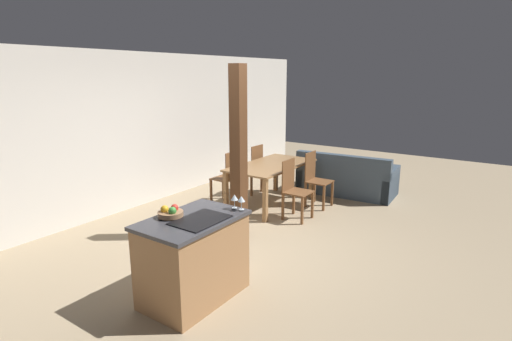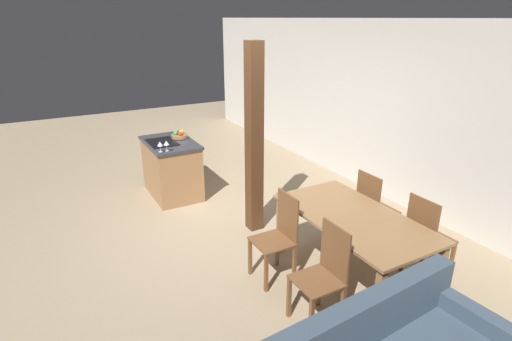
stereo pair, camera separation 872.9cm
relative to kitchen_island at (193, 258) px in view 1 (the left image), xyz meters
name	(u,v)px [view 1 (the left image)]	position (x,y,z in m)	size (l,w,h in m)	color
ground_plane	(243,248)	(1.28, 0.30, -0.45)	(16.00, 16.00, 0.00)	#9E896B
wall_back	(113,134)	(1.28, 2.98, 0.90)	(11.20, 0.08, 2.70)	silver
kitchen_island	(193,258)	(0.00, 0.00, 0.00)	(1.10, 0.72, 0.91)	#9E7047
fruit_bowl	(170,212)	(-0.10, 0.20, 0.50)	(0.26, 0.26, 0.12)	#99704C
wine_glass_near	(241,199)	(0.47, -0.28, 0.57)	(0.08, 0.08, 0.15)	silver
wine_glass_middle	(234,198)	(0.47, -0.19, 0.57)	(0.08, 0.08, 0.15)	silver
dining_table	(271,170)	(3.10, 1.01, 0.20)	(1.74, 0.93, 0.75)	olive
dining_chair_near_left	(294,188)	(2.71, 0.32, 0.06)	(0.40, 0.40, 0.98)	brown
dining_chair_near_right	(316,178)	(3.49, 0.32, 0.06)	(0.40, 0.40, 0.98)	brown
dining_chair_far_left	(228,176)	(2.71, 1.70, 0.06)	(0.40, 0.40, 0.98)	brown
dining_chair_far_right	(252,168)	(3.49, 1.70, 0.06)	(0.40, 0.40, 0.98)	brown
couch	(346,179)	(4.55, 0.16, -0.17)	(1.00, 1.90, 0.83)	#3D4C5B
timber_post	(239,154)	(1.62, 0.62, 0.78)	(0.18, 0.18, 2.46)	#4C2D19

